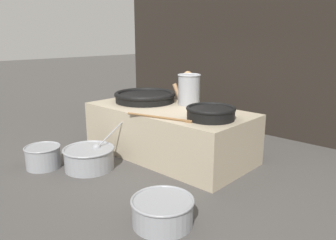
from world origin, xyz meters
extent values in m
plane|color=#474442|center=(0.00, 0.00, 0.00)|extent=(60.00, 60.00, 0.00)
cube|color=black|center=(0.00, 2.81, 2.00)|extent=(7.96, 0.24, 3.99)
cube|color=tan|center=(0.00, 0.00, 0.49)|extent=(3.43, 1.65, 0.98)
cylinder|color=black|center=(-0.83, 0.15, 1.07)|extent=(1.29, 1.29, 0.17)
torus|color=black|center=(-0.83, 0.15, 1.15)|extent=(1.35, 1.35, 0.10)
cylinder|color=black|center=(1.16, -0.15, 1.08)|extent=(0.83, 0.83, 0.19)
torus|color=black|center=(1.16, -0.15, 1.17)|extent=(0.87, 0.87, 0.07)
cylinder|color=gray|center=(0.08, 0.57, 1.30)|extent=(0.45, 0.45, 0.63)
torus|color=gray|center=(0.08, 0.57, 1.61)|extent=(0.49, 0.49, 0.03)
cylinder|color=brown|center=(0.45, -0.72, 1.00)|extent=(1.26, 0.37, 0.04)
cube|color=brown|center=(1.01, -0.57, 0.99)|extent=(0.14, 0.13, 0.02)
cylinder|color=#9E7551|center=(-0.37, 1.00, 0.40)|extent=(0.12, 0.12, 0.79)
cylinder|color=#9E7551|center=(-0.40, 1.17, 0.40)|extent=(0.12, 0.12, 0.79)
cube|color=#722D4C|center=(-0.38, 1.09, 0.56)|extent=(0.23, 0.27, 0.52)
cube|color=#9E7551|center=(-0.38, 1.09, 1.09)|extent=(0.24, 0.50, 0.59)
cylinder|color=#9E7551|center=(-0.44, 0.83, 1.09)|extent=(0.33, 0.15, 0.54)
cylinder|color=#9E7551|center=(-0.52, 1.31, 1.09)|extent=(0.33, 0.15, 0.54)
sphere|color=#9E7551|center=(-0.38, 1.09, 1.51)|extent=(0.22, 0.22, 0.22)
cylinder|color=gray|center=(-0.55, -1.55, 0.19)|extent=(0.90, 0.90, 0.38)
torus|color=gray|center=(-0.55, -1.55, 0.38)|extent=(0.94, 0.94, 0.04)
cylinder|color=orange|center=(-0.55, -1.55, 0.28)|extent=(0.79, 0.79, 0.10)
cylinder|color=orange|center=(-0.31, -1.48, 0.35)|extent=(0.07, 0.07, 0.04)
cylinder|color=orange|center=(-0.54, -1.53, 0.35)|extent=(0.05, 0.05, 0.04)
cylinder|color=orange|center=(-0.61, -1.56, 0.35)|extent=(0.05, 0.07, 0.04)
cylinder|color=orange|center=(-0.68, -1.61, 0.34)|extent=(0.04, 0.05, 0.04)
cylinder|color=orange|center=(-0.51, -1.66, 0.34)|extent=(0.05, 0.05, 0.04)
cylinder|color=orange|center=(-0.36, -1.65, 0.34)|extent=(0.05, 0.07, 0.03)
cylinder|color=orange|center=(-0.53, -1.54, 0.34)|extent=(0.07, 0.05, 0.04)
sphere|color=gray|center=(-0.53, -1.39, 0.37)|extent=(0.16, 0.16, 0.16)
cylinder|color=gray|center=(-0.49, -1.10, 0.57)|extent=(0.11, 0.60, 0.43)
cylinder|color=gray|center=(1.72, -1.96, 0.17)|extent=(0.80, 0.80, 0.34)
torus|color=gray|center=(1.72, -1.96, 0.34)|extent=(0.84, 0.84, 0.04)
cylinder|color=tan|center=(1.72, -1.96, 0.24)|extent=(0.70, 0.70, 0.08)
cylinder|color=gray|center=(-1.24, -2.10, 0.20)|extent=(0.63, 0.63, 0.40)
torus|color=gray|center=(-1.24, -2.10, 0.40)|extent=(0.66, 0.66, 0.03)
cylinder|color=#6B9347|center=(-1.24, -2.10, 0.29)|extent=(0.55, 0.55, 0.10)
camera|label=1|loc=(4.37, -4.73, 2.39)|focal=35.00mm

